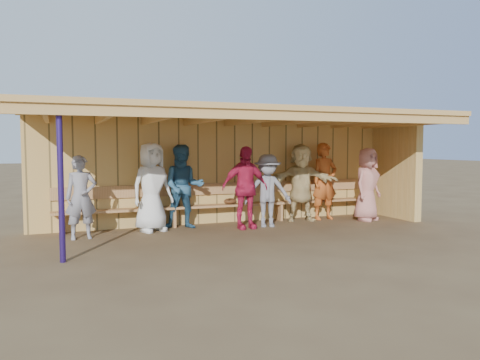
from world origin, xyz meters
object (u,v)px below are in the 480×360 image
Objects in this scene: player_d at (245,188)px; player_h at (367,184)px; player_b at (152,187)px; player_f at (301,182)px; player_g at (325,181)px; bench at (228,200)px; player_a at (81,197)px; player_e at (268,191)px; player_c at (184,187)px.

player_h is at bearing -1.53° from player_d.
player_b reaches higher than player_f.
player_g is (4.20, 0.08, 0.00)m from player_b.
player_g is 0.24× the size of bench.
player_a is 4.99m from player_f.
player_f is (1.09, 0.47, 0.12)m from player_e.
player_d is 1.11× the size of player_e.
player_b reaches higher than player_d.
player_d is at bearing -7.00° from player_c.
player_g is (0.64, -0.01, 0.01)m from player_f.
player_g reaches higher than player_f.
bench is at bearing -8.63° from player_b.
player_b is at bearing -158.14° from player_c.
player_f is at bearing 38.58° from player_e.
player_c is at bearing -164.78° from bench.
player_d is at bearing 155.26° from player_h.
player_d reaches higher than player_e.
player_c reaches higher than player_d.
player_c is 1.02× the size of player_d.
player_b reaches higher than player_e.
player_g reaches higher than player_d.
player_c is 1.84m from player_e.
player_c is 0.99× the size of player_f.
player_g reaches higher than player_h.
player_c is at bearing 157.21° from player_d.
player_c is at bearing -13.79° from player_b.
player_a is 5.63m from player_g.
player_a reaches higher than player_e.
player_a is 0.90× the size of player_d.
player_g is (2.28, 0.48, 0.04)m from player_d.
player_h is at bearing 8.00° from player_c.
player_b is at bearing 150.91° from player_h.
player_g is at bearing -7.52° from bench.
player_d is 2.33m from player_g.
player_h is (0.86, -0.52, -0.06)m from player_g.
player_f is at bearing 14.92° from player_c.
player_d is 0.96× the size of player_g.
player_h is (1.49, -0.53, -0.05)m from player_f.
player_b is at bearing 7.25° from player_a.
player_d is 1.71m from player_f.
player_f reaches higher than player_c.
player_a reaches higher than bench.
player_d reaches higher than bench.
player_b reaches higher than player_a.
player_d reaches higher than player_a.
player_g is at bearing -19.69° from player_b.
player_d is 3.13m from player_h.
player_a is 2.15m from player_c.
player_a is 1.00× the size of player_e.
player_g is at bearing 30.27° from player_e.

